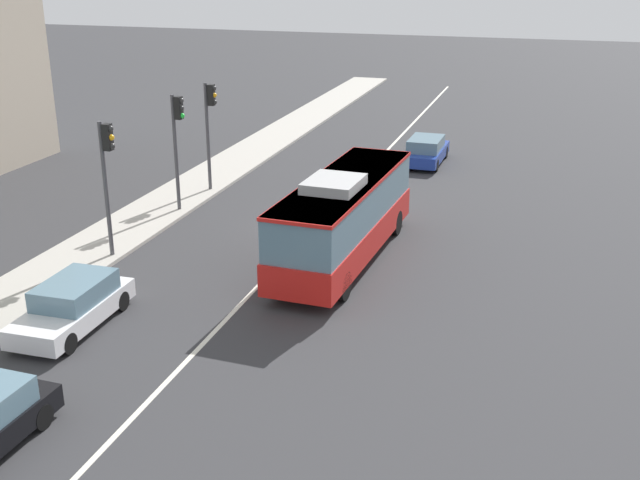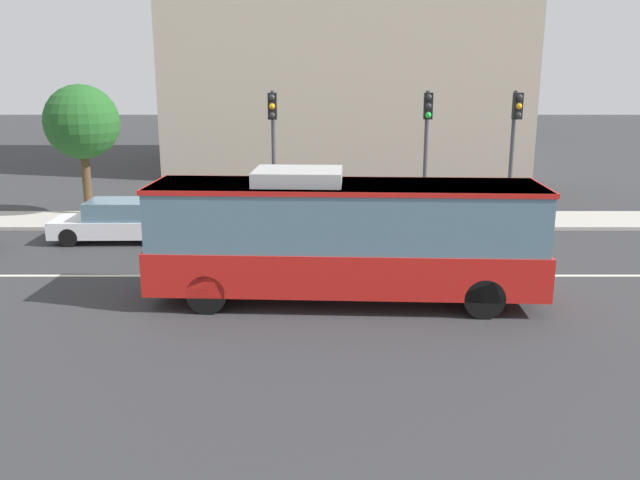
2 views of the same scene
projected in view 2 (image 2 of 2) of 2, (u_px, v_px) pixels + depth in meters
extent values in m
plane|color=#333335|center=(442.00, 276.00, 19.41)|extent=(160.00, 160.00, 0.00)
cube|color=#B2ADA3|center=(409.00, 220.00, 26.48)|extent=(80.00, 3.03, 0.14)
cube|color=silver|center=(442.00, 276.00, 19.41)|extent=(76.00, 0.16, 0.01)
cube|color=red|center=(345.00, 265.00, 17.08)|extent=(10.11, 2.98, 1.10)
cube|color=slate|center=(346.00, 214.00, 16.75)|extent=(9.91, 2.90, 1.58)
cube|color=red|center=(346.00, 186.00, 16.57)|extent=(10.01, 2.95, 0.12)
cube|color=#B2B2B2|center=(298.00, 176.00, 16.57)|extent=(2.29, 1.90, 0.36)
cylinder|color=black|center=(469.00, 272.00, 18.10)|extent=(1.01, 0.35, 1.00)
cylinder|color=black|center=(484.00, 298.00, 15.97)|extent=(1.01, 0.35, 1.00)
cylinder|color=black|center=(224.00, 268.00, 18.42)|extent=(1.01, 0.35, 1.00)
cylinder|color=black|center=(207.00, 294.00, 16.29)|extent=(1.01, 0.35, 1.00)
cube|color=white|center=(119.00, 226.00, 23.42)|extent=(4.53, 1.87, 0.60)
cube|color=slate|center=(125.00, 209.00, 23.27)|extent=(2.55, 1.70, 0.64)
cylinder|color=black|center=(69.00, 237.00, 22.67)|extent=(0.64, 0.23, 0.64)
cylinder|color=black|center=(84.00, 227.00, 24.22)|extent=(0.64, 0.23, 0.64)
cylinder|color=black|center=(156.00, 237.00, 22.72)|extent=(0.64, 0.23, 0.64)
cylinder|color=black|center=(166.00, 227.00, 24.27)|extent=(0.64, 0.23, 0.64)
cylinder|color=#47474C|center=(426.00, 161.00, 24.91)|extent=(0.16, 0.16, 5.20)
cube|color=black|center=(428.00, 106.00, 24.14)|extent=(0.34, 0.30, 0.96)
sphere|color=#2D2D2D|center=(429.00, 97.00, 23.92)|extent=(0.22, 0.22, 0.22)
sphere|color=#2D2D2D|center=(429.00, 106.00, 24.00)|extent=(0.22, 0.22, 0.22)
sphere|color=#1ED838|center=(429.00, 115.00, 24.07)|extent=(0.22, 0.22, 0.22)
cylinder|color=#47474C|center=(511.00, 161.00, 24.91)|extent=(0.16, 0.16, 5.20)
cube|color=black|center=(518.00, 106.00, 24.14)|extent=(0.33, 0.29, 0.96)
sphere|color=#2D2D2D|center=(520.00, 97.00, 23.92)|extent=(0.22, 0.22, 0.22)
sphere|color=#F9A514|center=(519.00, 106.00, 24.00)|extent=(0.22, 0.22, 0.22)
sphere|color=#2D2D2D|center=(519.00, 115.00, 24.07)|extent=(0.22, 0.22, 0.22)
cylinder|color=#47474C|center=(274.00, 161.00, 24.81)|extent=(0.16, 0.16, 5.20)
cube|color=black|center=(273.00, 106.00, 24.03)|extent=(0.32, 0.28, 0.96)
sphere|color=#2D2D2D|center=(272.00, 97.00, 23.81)|extent=(0.22, 0.22, 0.22)
sphere|color=#F9A514|center=(272.00, 106.00, 23.89)|extent=(0.22, 0.22, 0.22)
sphere|color=#2D2D2D|center=(272.00, 115.00, 23.97)|extent=(0.22, 0.22, 0.22)
cylinder|color=#4C3823|center=(87.00, 184.00, 27.08)|extent=(0.36, 0.36, 2.80)
sphere|color=#235B23|center=(82.00, 122.00, 26.47)|extent=(2.99, 2.99, 2.99)
cube|color=#B7A893|center=(344.00, 30.00, 41.55)|extent=(20.84, 14.31, 17.00)
cube|color=slate|center=(501.00, 132.00, 43.17)|extent=(0.15, 12.78, 1.50)
cube|color=slate|center=(505.00, 79.00, 42.34)|extent=(0.15, 12.78, 1.50)
cube|color=slate|center=(509.00, 23.00, 41.50)|extent=(0.15, 12.78, 1.50)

